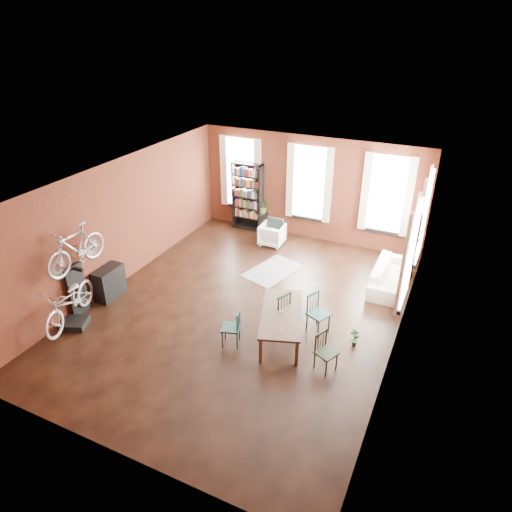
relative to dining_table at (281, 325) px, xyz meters
The scene contains 19 objects.
room 2.39m from the dining_table, 128.26° to the left, with size 9.00×9.04×3.22m.
dining_table is the anchor object (origin of this frame).
dining_chair_a 1.11m from the dining_table, 143.28° to the right, with size 0.39×0.39×0.84m, color #1C3D3E.
dining_chair_b 0.40m from the dining_table, 124.66° to the left, with size 0.44×0.44×0.96m, color black.
dining_chair_c 1.32m from the dining_table, 25.67° to the right, with size 0.38×0.38×0.82m, color black.
dining_chair_d 0.87m from the dining_table, 40.00° to the left, with size 0.43×0.43×0.92m, color #1C3E3D.
bookshelf 5.91m from the dining_table, 123.22° to the left, with size 1.00×0.32×2.20m, color black.
white_armchair 4.59m from the dining_table, 115.90° to the left, with size 0.70×0.65×0.72m, color white.
cream_sofa 3.65m from the dining_table, 61.50° to the left, with size 2.08×0.61×0.81m, color beige.
striped_rug 2.94m from the dining_table, 116.67° to the left, with size 1.02×1.63×0.01m, color black.
bike_trainer 4.68m from the dining_table, 159.71° to the right, with size 0.52×0.52×0.15m, color black.
bike_wall_rack 4.77m from the dining_table, 165.45° to the right, with size 0.16×0.60×1.30m, color black.
console_table 4.50m from the dining_table, behind, with size 0.40×0.80×0.80m, color black.
plant_stand 5.58m from the dining_table, 118.45° to the left, with size 0.30×0.30×0.60m, color black.
plant_by_sofa 5.02m from the dining_table, 65.28° to the left, with size 0.34×0.61×0.27m, color #316227.
plant_small 1.59m from the dining_table, 14.52° to the left, with size 0.21×0.40×0.14m, color #2A6026.
bicycle_floor 4.76m from the dining_table, 159.86° to the right, with size 0.66×1.00×1.91m, color beige.
bicycle_hung 4.87m from the dining_table, 164.66° to the right, with size 0.47×1.00×1.66m, color #A5A8AD.
plant_on_stand 5.63m from the dining_table, 118.56° to the left, with size 0.47×0.52×0.41m, color #3C6327.
Camera 1 is at (4.13, -8.09, 6.27)m, focal length 32.00 mm.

